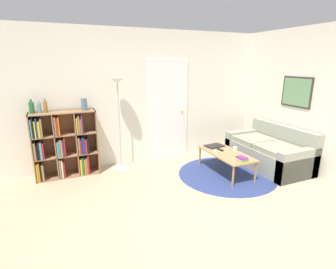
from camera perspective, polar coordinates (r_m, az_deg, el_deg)
ground_plane at (r=3.52m, az=12.95°, el=-19.23°), size 14.00×14.00×0.00m
wall_back at (r=5.34m, az=-3.44°, el=7.98°), size 7.74×0.11×2.60m
wall_right at (r=5.58m, az=25.75°, el=6.95°), size 0.08×5.67×2.60m
rug at (r=4.96m, az=12.65°, el=-8.42°), size 1.76×1.76×0.01m
bookshelf at (r=4.97m, az=-21.87°, el=-2.27°), size 1.08×0.34×1.17m
floor_lamp at (r=4.81m, az=-10.83°, el=8.13°), size 0.31×0.31×1.72m
couch at (r=5.53m, az=21.32°, el=-3.61°), size 0.88×1.59×0.79m
coffee_table at (r=4.88m, az=12.52°, el=-4.27°), size 0.54×1.14×0.40m
laptop at (r=5.18m, az=10.06°, el=-2.45°), size 0.37×0.28×0.02m
bowl at (r=4.81m, az=10.50°, el=-3.76°), size 0.11×0.11×0.04m
book_stack_on_table at (r=4.52m, az=15.85°, el=-5.17°), size 0.13×0.19×0.07m
cup at (r=5.00m, az=14.36°, el=-3.04°), size 0.08×0.08×0.07m
remote at (r=4.98m, az=11.32°, el=-3.27°), size 0.06×0.15×0.02m
bottle_left at (r=4.84m, az=-27.56°, el=5.22°), size 0.08×0.08×0.23m
bottle_middle at (r=4.84m, az=-26.21°, el=5.24°), size 0.06×0.06×0.20m
bottle_right at (r=4.83m, az=-25.13°, el=5.49°), size 0.06×0.06×0.23m
vase_on_shelf at (r=4.83m, az=-17.77°, el=6.29°), size 0.10×0.10×0.21m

